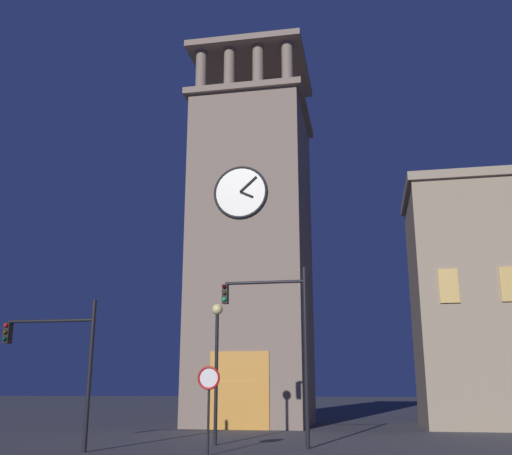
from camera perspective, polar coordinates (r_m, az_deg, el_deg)
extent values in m
plane|color=#424247|center=(33.56, -1.86, -18.80)|extent=(200.00, 200.00, 0.00)
cube|color=gray|center=(36.78, -0.28, -3.23)|extent=(6.67, 7.59, 19.48)
cube|color=gray|center=(40.02, -0.26, 10.84)|extent=(7.27, 8.19, 0.40)
cylinder|color=gray|center=(37.63, 3.04, 15.50)|extent=(0.70, 0.70, 2.87)
cylinder|color=gray|center=(37.87, 0.20, 15.26)|extent=(0.70, 0.70, 2.87)
cylinder|color=gray|center=(38.20, -2.58, 14.99)|extent=(0.70, 0.70, 2.87)
cylinder|color=gray|center=(38.61, -5.31, 14.69)|extent=(0.70, 0.70, 2.87)
cylinder|color=gray|center=(43.22, 4.19, 11.23)|extent=(0.70, 0.70, 2.87)
cylinder|color=gray|center=(43.43, 1.75, 11.06)|extent=(0.70, 0.70, 2.87)
cylinder|color=gray|center=(43.72, -0.65, 10.87)|extent=(0.70, 0.70, 2.87)
cylinder|color=gray|center=(44.07, -3.02, 10.67)|extent=(0.70, 0.70, 2.87)
cube|color=gray|center=(41.56, -0.26, 14.90)|extent=(7.27, 8.19, 0.40)
cylinder|color=black|center=(42.37, -0.25, 16.76)|extent=(0.12, 0.12, 2.77)
cylinder|color=silver|center=(33.97, -1.50, 3.41)|extent=(3.01, 0.12, 3.01)
torus|color=black|center=(33.95, -1.51, 3.42)|extent=(3.17, 0.16, 3.17)
cube|color=black|center=(33.75, -0.92, 3.21)|extent=(0.80, 0.06, 0.47)
cube|color=black|center=(33.93, -0.75, 4.20)|extent=(1.03, 0.06, 0.95)
cube|color=orange|center=(32.33, -1.59, -15.40)|extent=(3.20, 0.24, 4.00)
cube|color=#E0B259|center=(33.31, 23.33, -5.03)|extent=(1.00, 0.12, 1.80)
cube|color=#E0B259|center=(32.78, 18.12, -5.37)|extent=(1.00, 0.12, 1.80)
cylinder|color=black|center=(22.77, 4.85, -12.13)|extent=(0.16, 0.16, 6.67)
cylinder|color=black|center=(23.29, 0.82, -5.32)|extent=(3.15, 0.12, 0.12)
cube|color=black|center=(23.54, -2.98, -6.45)|extent=(0.22, 0.30, 0.75)
sphere|color=#360505|center=(23.41, -3.07, -5.72)|extent=(0.16, 0.16, 0.16)
sphere|color=#392705|center=(23.37, -3.08, -6.33)|extent=(0.16, 0.16, 0.16)
sphere|color=#18C154|center=(23.33, -3.09, -6.93)|extent=(0.16, 0.16, 0.16)
cylinder|color=black|center=(22.33, -15.76, -13.43)|extent=(0.16, 0.16, 5.24)
cylinder|color=black|center=(23.23, -19.20, -8.50)|extent=(3.37, 0.12, 0.12)
cube|color=black|center=(24.06, -22.83, -9.39)|extent=(0.22, 0.30, 0.75)
sphere|color=red|center=(23.94, -23.00, -8.68)|extent=(0.16, 0.16, 0.16)
sphere|color=#392705|center=(23.92, -23.06, -9.27)|extent=(0.16, 0.16, 0.16)
sphere|color=#063316|center=(23.90, -23.12, -9.87)|extent=(0.16, 0.16, 0.16)
cylinder|color=black|center=(24.03, -3.86, -14.32)|extent=(0.14, 0.14, 4.99)
sphere|color=#F9DB8C|center=(24.22, -3.75, -7.89)|extent=(0.44, 0.44, 0.44)
cylinder|color=black|center=(20.63, -4.61, -17.55)|extent=(0.08, 0.08, 2.56)
cylinder|color=white|center=(20.57, -4.57, -14.27)|extent=(0.70, 0.04, 0.70)
torus|color=red|center=(20.55, -4.59, -14.27)|extent=(0.78, 0.08, 0.78)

